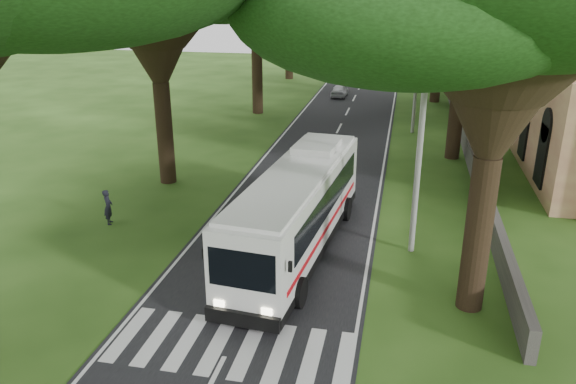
{
  "coord_description": "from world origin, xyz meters",
  "views": [
    {
      "loc": [
        4.79,
        -15.91,
        10.72
      ],
      "look_at": [
        0.17,
        6.07,
        2.2
      ],
      "focal_mm": 35.0,
      "sensor_mm": 36.0,
      "label": 1
    }
  ],
  "objects_px": {
    "pole_far": "(416,46)",
    "distant_car_c": "(378,59)",
    "pole_mid": "(417,76)",
    "pedestrian": "(108,207)",
    "distant_car_a": "(340,90)",
    "pole_near": "(419,156)",
    "coach_bus": "(298,208)"
  },
  "relations": [
    {
      "from": "pole_mid",
      "to": "distant_car_a",
      "type": "xyz_separation_m",
      "value": [
        -6.98,
        12.44,
        -3.55
      ]
    },
    {
      "from": "pole_near",
      "to": "pedestrian",
      "type": "height_order",
      "value": "pole_near"
    },
    {
      "from": "pole_far",
      "to": "distant_car_a",
      "type": "xyz_separation_m",
      "value": [
        -6.98,
        -7.56,
        -3.55
      ]
    },
    {
      "from": "coach_bus",
      "to": "distant_car_c",
      "type": "bearing_deg",
      "value": 95.48
    },
    {
      "from": "distant_car_a",
      "to": "pedestrian",
      "type": "relative_size",
      "value": 2.09
    },
    {
      "from": "distant_car_c",
      "to": "pole_near",
      "type": "bearing_deg",
      "value": 103.47
    },
    {
      "from": "coach_bus",
      "to": "distant_car_c",
      "type": "height_order",
      "value": "coach_bus"
    },
    {
      "from": "pedestrian",
      "to": "distant_car_c",
      "type": "bearing_deg",
      "value": -28.26
    },
    {
      "from": "pole_mid",
      "to": "distant_car_a",
      "type": "height_order",
      "value": "pole_mid"
    },
    {
      "from": "pole_far",
      "to": "distant_car_c",
      "type": "xyz_separation_m",
      "value": [
        -4.7,
        16.4,
        -3.53
      ]
    },
    {
      "from": "distant_car_c",
      "to": "pedestrian",
      "type": "relative_size",
      "value": 2.56
    },
    {
      "from": "pole_far",
      "to": "coach_bus",
      "type": "bearing_deg",
      "value": -96.53
    },
    {
      "from": "pole_far",
      "to": "pole_mid",
      "type": "bearing_deg",
      "value": -90.0
    },
    {
      "from": "pole_far",
      "to": "coach_bus",
      "type": "height_order",
      "value": "pole_far"
    },
    {
      "from": "pole_mid",
      "to": "coach_bus",
      "type": "relative_size",
      "value": 0.64
    },
    {
      "from": "coach_bus",
      "to": "distant_car_a",
      "type": "xyz_separation_m",
      "value": [
        -2.28,
        33.45,
        -1.32
      ]
    },
    {
      "from": "pole_near",
      "to": "pole_far",
      "type": "distance_m",
      "value": 40.0
    },
    {
      "from": "pole_near",
      "to": "coach_bus",
      "type": "bearing_deg",
      "value": -167.79
    },
    {
      "from": "coach_bus",
      "to": "pedestrian",
      "type": "relative_size",
      "value": 7.42
    },
    {
      "from": "pole_near",
      "to": "coach_bus",
      "type": "distance_m",
      "value": 5.3
    },
    {
      "from": "distant_car_a",
      "to": "pole_near",
      "type": "bearing_deg",
      "value": 103.81
    },
    {
      "from": "pole_near",
      "to": "coach_bus",
      "type": "xyz_separation_m",
      "value": [
        -4.69,
        -1.02,
        -2.24
      ]
    },
    {
      "from": "distant_car_c",
      "to": "pedestrian",
      "type": "distance_m",
      "value": 57.18
    },
    {
      "from": "pedestrian",
      "to": "pole_mid",
      "type": "bearing_deg",
      "value": -53.7
    },
    {
      "from": "pole_near",
      "to": "distant_car_c",
      "type": "height_order",
      "value": "pole_near"
    },
    {
      "from": "pole_mid",
      "to": "pedestrian",
      "type": "height_order",
      "value": "pole_mid"
    },
    {
      "from": "pole_far",
      "to": "distant_car_c",
      "type": "distance_m",
      "value": 17.42
    },
    {
      "from": "pole_near",
      "to": "pedestrian",
      "type": "distance_m",
      "value": 14.25
    },
    {
      "from": "pole_near",
      "to": "pole_mid",
      "type": "bearing_deg",
      "value": 90.0
    },
    {
      "from": "coach_bus",
      "to": "distant_car_a",
      "type": "relative_size",
      "value": 3.55
    },
    {
      "from": "pole_mid",
      "to": "coach_bus",
      "type": "height_order",
      "value": "pole_mid"
    },
    {
      "from": "distant_car_a",
      "to": "distant_car_c",
      "type": "height_order",
      "value": "distant_car_c"
    }
  ]
}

